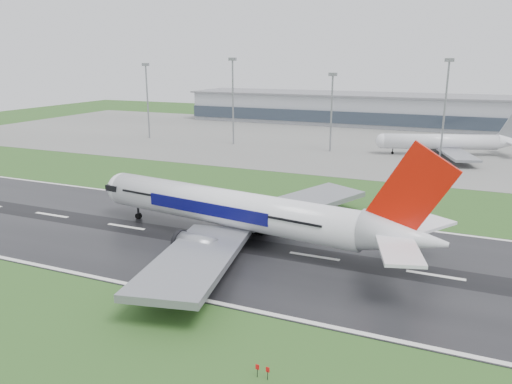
% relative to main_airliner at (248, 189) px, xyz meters
% --- Properties ---
extents(ground, '(520.00, 520.00, 0.00)m').
position_rel_main_airliner_xyz_m(ground, '(13.24, -1.49, -10.45)').
color(ground, '#244B1B').
rests_on(ground, ground).
extents(runway, '(400.00, 45.00, 0.10)m').
position_rel_main_airliner_xyz_m(runway, '(13.24, -1.49, -10.40)').
color(runway, black).
rests_on(runway, ground).
extents(apron, '(400.00, 130.00, 0.08)m').
position_rel_main_airliner_xyz_m(apron, '(13.24, 123.51, -10.41)').
color(apron, slate).
rests_on(apron, ground).
extents(terminal, '(240.00, 36.00, 15.00)m').
position_rel_main_airliner_xyz_m(terminal, '(13.24, 183.51, -2.95)').
color(terminal, '#979AA2').
rests_on(terminal, ground).
extents(main_airliner, '(78.71, 75.87, 20.71)m').
position_rel_main_airliner_xyz_m(main_airliner, '(0.00, 0.00, 0.00)').
color(main_airliner, white).
rests_on(main_airliner, runway).
extents(parked_airliner, '(64.62, 62.35, 15.24)m').
position_rel_main_airliner_xyz_m(parked_airliner, '(28.96, 107.51, -2.76)').
color(parked_airliner, silver).
rests_on(parked_airliner, apron).
extents(floodmast_0, '(0.64, 0.64, 30.38)m').
position_rel_main_airliner_xyz_m(floodmast_0, '(-90.80, 98.51, 4.74)').
color(floodmast_0, gray).
rests_on(floodmast_0, ground).
extents(floodmast_1, '(0.64, 0.64, 32.56)m').
position_rel_main_airliner_xyz_m(floodmast_1, '(-50.49, 98.51, 5.83)').
color(floodmast_1, gray).
rests_on(floodmast_1, ground).
extents(floodmast_2, '(0.64, 0.64, 27.32)m').
position_rel_main_airliner_xyz_m(floodmast_2, '(-10.71, 98.51, 3.21)').
color(floodmast_2, gray).
rests_on(floodmast_2, ground).
extents(floodmast_3, '(0.64, 0.64, 32.33)m').
position_rel_main_airliner_xyz_m(floodmast_3, '(27.86, 98.51, 5.71)').
color(floodmast_3, gray).
rests_on(floodmast_3, ground).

